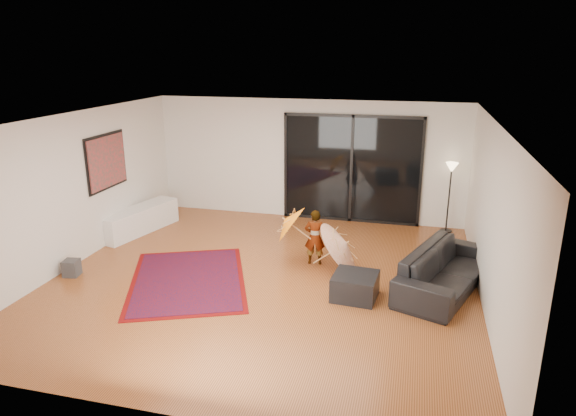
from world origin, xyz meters
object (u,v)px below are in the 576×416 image
(media_console, at_px, (139,220))
(sofa, at_px, (445,270))
(ottoman, at_px, (355,286))
(child, at_px, (315,237))

(media_console, height_order, sofa, sofa)
(media_console, relative_size, ottoman, 2.87)
(media_console, distance_m, sofa, 6.33)
(sofa, bearing_deg, ottoman, 136.00)
(ottoman, bearing_deg, child, 127.30)
(sofa, xyz_separation_m, child, (-2.25, 0.51, 0.17))
(media_console, distance_m, ottoman, 5.20)
(media_console, bearing_deg, child, 3.59)
(media_console, relative_size, sofa, 0.83)
(sofa, distance_m, child, 2.31)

